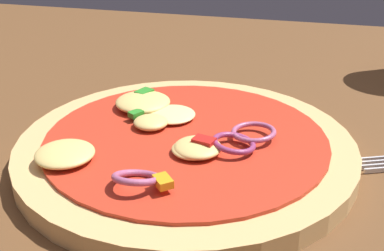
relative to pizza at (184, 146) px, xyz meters
name	(u,v)px	position (x,y,z in m)	size (l,w,h in m)	color
dining_table	(166,166)	(-0.02, 0.01, -0.03)	(1.14, 0.97, 0.03)	brown
pizza	(184,146)	(0.00, 0.00, 0.00)	(0.28, 0.28, 0.03)	tan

